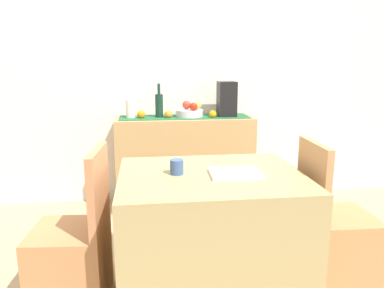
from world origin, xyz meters
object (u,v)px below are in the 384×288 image
sideboard_console (185,162)px  wine_bottle (159,105)px  open_book (235,173)px  chair_by_corner (334,243)px  fruit_bowl (189,113)px  ceramic_vase (131,109)px  coffee_maker (227,99)px  coffee_cup (177,167)px  dining_table (210,235)px  chair_near_window (73,260)px

sideboard_console → wine_bottle: (-0.23, 0.00, 0.54)m
open_book → chair_by_corner: bearing=5.7°
fruit_bowl → ceramic_vase: bearing=180.0°
coffee_maker → open_book: coffee_maker is taller
ceramic_vase → open_book: bearing=-66.8°
coffee_maker → open_book: size_ratio=1.14×
fruit_bowl → coffee_cup: bearing=-99.6°
ceramic_vase → coffee_cup: 1.42m
coffee_maker → open_book: bearing=-100.3°
coffee_maker → dining_table: bearing=-105.8°
open_book → chair_near_window: chair_near_window is taller
dining_table → ceramic_vase: bearing=109.0°
coffee_maker → ceramic_vase: coffee_maker is taller
ceramic_vase → dining_table: 1.58m
sideboard_console → dining_table: 1.40m
coffee_cup → chair_by_corner: (0.96, -0.02, -0.52)m
sideboard_console → ceramic_vase: (-0.48, 0.00, 0.51)m
dining_table → chair_by_corner: chair_by_corner is taller
wine_bottle → dining_table: 1.54m
coffee_maker → chair_near_window: 1.97m
open_book → wine_bottle: bearing=106.2°
fruit_bowl → coffee_maker: (0.35, 0.00, 0.12)m
sideboard_console → ceramic_vase: size_ratio=7.50×
open_book → coffee_cup: coffee_cup is taller
coffee_cup → wine_bottle: bearing=91.6°
fruit_bowl → chair_near_window: fruit_bowl is taller
open_book → coffee_cup: size_ratio=3.39×
wine_bottle → coffee_maker: coffee_maker is taller
open_book → chair_near_window: 1.03m
wine_bottle → chair_near_window: wine_bottle is taller
wine_bottle → coffee_cup: bearing=-88.4°
sideboard_console → chair_near_window: bearing=-119.1°
chair_by_corner → dining_table: bearing=-180.0°
wine_bottle → chair_by_corner: (1.00, -1.40, -0.70)m
chair_near_window → chair_by_corner: bearing=0.1°
coffee_cup → chair_by_corner: chair_by_corner is taller
open_book → chair_near_window: (-0.91, 0.04, -0.48)m
fruit_bowl → coffee_cup: 1.41m
ceramic_vase → chair_near_window: ceramic_vase is taller
sideboard_console → coffee_cup: 1.44m
coffee_cup → chair_near_window: (-0.59, -0.02, -0.52)m
sideboard_console → chair_near_window: (-0.78, -1.40, -0.16)m
dining_table → chair_near_window: size_ratio=1.14×
ceramic_vase → chair_near_window: (-0.30, -1.40, -0.67)m
chair_near_window → fruit_bowl: bearing=59.5°
open_book → coffee_cup: bearing=172.4°
dining_table → coffee_cup: bearing=175.1°
open_book → sideboard_console: bearing=97.3°
wine_bottle → coffee_cup: 1.39m
dining_table → chair_near_window: 0.78m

